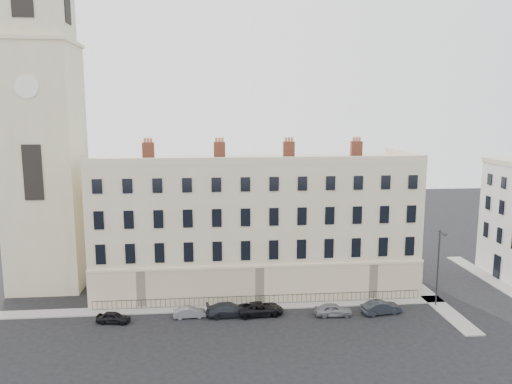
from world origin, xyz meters
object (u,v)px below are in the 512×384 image
at_px(car_c, 229,310).
at_px(streetlamp, 438,265).
at_px(car_f, 381,307).
at_px(car_b, 190,312).
at_px(car_d, 260,309).
at_px(car_e, 333,310).
at_px(car_a, 113,317).

bearing_deg(car_c, streetlamp, -93.06).
bearing_deg(streetlamp, car_c, 171.34).
bearing_deg(car_f, car_b, 77.27).
bearing_deg(car_b, streetlamp, -94.07).
bearing_deg(streetlamp, car_d, 171.64).
distance_m(car_b, streetlamp, 26.27).
distance_m(car_e, streetlamp, 12.23).
distance_m(car_a, car_d, 14.54).
bearing_deg(car_e, car_c, 87.27).
bearing_deg(car_d, car_a, 87.90).
height_order(car_b, car_e, car_e).
bearing_deg(car_b, car_c, -95.41).
bearing_deg(car_c, car_b, 85.36).
height_order(car_a, streetlamp, streetlamp).
relative_size(car_a, car_c, 0.70).
xyz_separation_m(car_b, streetlamp, (25.95, 0.37, 4.06)).
bearing_deg(car_c, car_d, -94.81).
bearing_deg(car_f, car_e, 80.71).
distance_m(car_a, car_b, 7.41).
xyz_separation_m(car_a, streetlamp, (33.33, 1.00, 4.04)).
relative_size(car_c, car_e, 1.25).
distance_m(car_c, car_d, 3.16).
distance_m(car_d, streetlamp, 19.22).
bearing_deg(car_b, car_e, -98.86).
bearing_deg(car_d, car_b, 85.14).
xyz_separation_m(car_f, streetlamp, (6.46, 1.32, 3.93)).
height_order(car_b, car_c, car_c).
relative_size(car_d, car_e, 1.25).
bearing_deg(car_a, car_d, -78.46).
xyz_separation_m(car_b, car_f, (19.49, -0.95, 0.13)).
distance_m(car_b, car_f, 19.51).
bearing_deg(car_f, car_c, 76.69).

